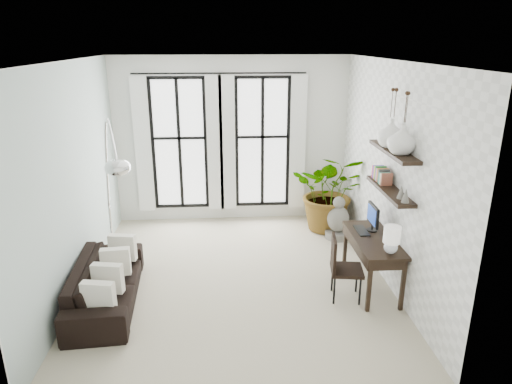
{
  "coord_description": "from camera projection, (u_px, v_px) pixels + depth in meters",
  "views": [
    {
      "loc": [
        -0.13,
        -6.2,
        3.47
      ],
      "look_at": [
        0.32,
        0.3,
        1.28
      ],
      "focal_mm": 32.0,
      "sensor_mm": 36.0,
      "label": 1
    }
  ],
  "objects": [
    {
      "name": "throw_pillows",
      "position": [
        112.0,
        270.0,
        6.18
      ],
      "size": [
        0.4,
        1.52,
        0.4
      ],
      "color": "white",
      "rests_on": "sofa"
    },
    {
      "name": "ceiling",
      "position": [
        233.0,
        61.0,
        5.96
      ],
      "size": [
        5.0,
        5.0,
        0.0
      ],
      "primitive_type": "plane",
      "color": "white",
      "rests_on": "wall_back"
    },
    {
      "name": "wall_right",
      "position": [
        390.0,
        175.0,
        6.62
      ],
      "size": [
        0.0,
        5.0,
        5.0
      ],
      "primitive_type": "plane",
      "rotation": [
        1.57,
        0.0,
        -1.57
      ],
      "color": "white",
      "rests_on": "floor"
    },
    {
      "name": "windows",
      "position": [
        221.0,
        144.0,
        8.77
      ],
      "size": [
        3.26,
        0.13,
        2.65
      ],
      "color": "white",
      "rests_on": "wall_back"
    },
    {
      "name": "wall_back",
      "position": [
        231.0,
        141.0,
        8.83
      ],
      "size": [
        4.5,
        0.0,
        4.5
      ],
      "primitive_type": "plane",
      "rotation": [
        1.57,
        0.0,
        0.0
      ],
      "color": "white",
      "rests_on": "floor"
    },
    {
      "name": "vase_b",
      "position": [
        391.0,
        133.0,
        6.14
      ],
      "size": [
        0.37,
        0.37,
        0.38
      ],
      "primitive_type": "imported",
      "color": "white",
      "rests_on": "shelf_upper"
    },
    {
      "name": "desk",
      "position": [
        374.0,
        243.0,
        6.43
      ],
      "size": [
        0.57,
        1.34,
        1.18
      ],
      "color": "black",
      "rests_on": "floor"
    },
    {
      "name": "buddha",
      "position": [
        338.0,
        221.0,
        8.28
      ],
      "size": [
        0.44,
        0.44,
        0.8
      ],
      "color": "gray",
      "rests_on": "floor"
    },
    {
      "name": "vase_a",
      "position": [
        402.0,
        139.0,
        5.77
      ],
      "size": [
        0.37,
        0.37,
        0.38
      ],
      "primitive_type": "imported",
      "color": "white",
      "rests_on": "shelf_upper"
    },
    {
      "name": "desk_chair",
      "position": [
        341.0,
        264.0,
        6.29
      ],
      "size": [
        0.49,
        0.49,
        0.92
      ],
      "rotation": [
        0.0,
        0.0,
        -0.15
      ],
      "color": "black",
      "rests_on": "floor"
    },
    {
      "name": "wall_shelves",
      "position": [
        390.0,
        174.0,
        6.21
      ],
      "size": [
        0.25,
        1.3,
        0.6
      ],
      "color": "black",
      "rests_on": "wall_right"
    },
    {
      "name": "wall_left",
      "position": [
        73.0,
        181.0,
        6.32
      ],
      "size": [
        0.0,
        5.0,
        5.0
      ],
      "primitive_type": "plane",
      "rotation": [
        1.57,
        0.0,
        1.57
      ],
      "color": "#B0C4BE",
      "rests_on": "floor"
    },
    {
      "name": "sofa",
      "position": [
        106.0,
        283.0,
        6.24
      ],
      "size": [
        0.93,
        2.09,
        0.6
      ],
      "primitive_type": "imported",
      "rotation": [
        0.0,
        0.0,
        1.64
      ],
      "color": "black",
      "rests_on": "floor"
    },
    {
      "name": "floor",
      "position": [
        236.0,
        278.0,
        6.98
      ],
      "size": [
        5.0,
        5.0,
        0.0
      ],
      "primitive_type": "plane",
      "color": "#B6AD90",
      "rests_on": "ground"
    },
    {
      "name": "arc_lamp",
      "position": [
        110.0,
        160.0,
        6.2
      ],
      "size": [
        0.75,
        1.24,
        2.49
      ],
      "color": "silver",
      "rests_on": "floor"
    },
    {
      "name": "plant",
      "position": [
        330.0,
        191.0,
        8.54
      ],
      "size": [
        1.65,
        1.52,
        1.52
      ],
      "primitive_type": "imported",
      "rotation": [
        0.0,
        0.0,
        -0.29
      ],
      "color": "#2D7228",
      "rests_on": "floor"
    }
  ]
}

